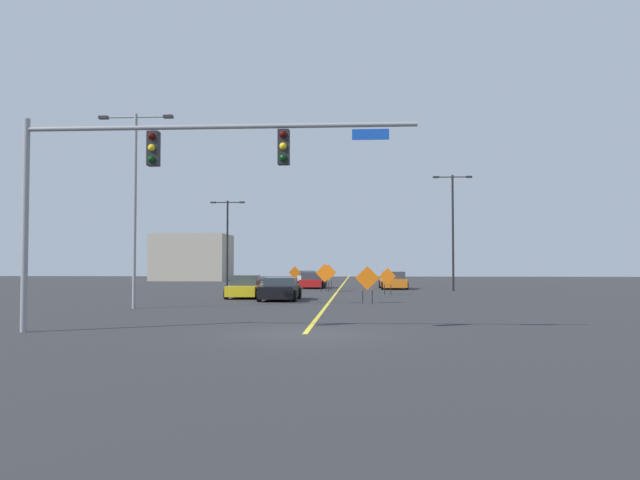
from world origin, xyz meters
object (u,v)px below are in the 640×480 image
street_lamp_near_right (227,236)px  car_orange_distant (393,281)px  car_red_near (313,280)px  car_black_passing (280,289)px  street_lamp_near_left (135,194)px  street_lamp_far_right (453,223)px  construction_sign_left_shoulder (388,278)px  traffic_signal_assembly (156,167)px  construction_sign_median_near (328,274)px  construction_sign_right_shoulder (325,274)px  car_white_approaching (307,277)px  construction_sign_median_far (367,280)px  car_yellow_mid (245,287)px  construction_sign_right_lane (295,274)px

street_lamp_near_right → car_orange_distant: bearing=-3.2°
car_red_near → car_black_passing: 17.19m
street_lamp_near_left → car_orange_distant: (13.22, 23.15, -4.64)m
street_lamp_far_right → car_black_passing: 17.60m
street_lamp_near_left → street_lamp_far_right: (17.55, 19.47, -0.19)m
construction_sign_left_shoulder → car_red_near: 12.24m
traffic_signal_assembly → construction_sign_median_near: traffic_signal_assembly is taller
street_lamp_near_right → construction_sign_right_shoulder: 11.34m
street_lamp_near_right → street_lamp_far_right: street_lamp_far_right is taller
construction_sign_right_shoulder → car_white_approaching: (-3.24, 23.80, -0.68)m
street_lamp_near_right → construction_sign_right_shoulder: (8.64, -6.66, -3.10)m
car_red_near → construction_sign_median_far: bearing=-77.6°
construction_sign_median_near → car_red_near: bearing=109.1°
car_white_approaching → traffic_signal_assembly: bearing=-90.4°
car_orange_distant → street_lamp_near_left: bearing=-119.7°
construction_sign_left_shoulder → car_yellow_mid: construction_sign_left_shoulder is taller
construction_sign_median_far → construction_sign_right_lane: bearing=104.6°
construction_sign_median_far → street_lamp_far_right: bearing=65.9°
construction_sign_left_shoulder → car_orange_distant: 9.73m
construction_sign_right_shoulder → car_red_near: size_ratio=0.50×
construction_sign_right_shoulder → car_red_near: 7.12m
construction_sign_median_near → construction_sign_median_far: bearing=-79.6°
construction_sign_left_shoulder → car_black_passing: bearing=-134.9°
traffic_signal_assembly → construction_sign_median_near: bearing=82.7°
construction_sign_median_far → construction_sign_left_shoulder: 9.08m
street_lamp_near_right → car_yellow_mid: 15.67m
construction_sign_median_near → street_lamp_far_right: bearing=-1.6°
street_lamp_far_right → car_orange_distant: (-4.34, 3.68, -4.45)m
street_lamp_far_right → car_red_near: 12.82m
traffic_signal_assembly → car_red_near: size_ratio=2.90×
car_black_passing → traffic_signal_assembly: bearing=-95.5°
car_red_near → car_black_passing: car_red_near is taller
street_lamp_near_left → car_white_approaching: street_lamp_near_left is taller
construction_sign_median_near → construction_sign_median_far: 15.49m
street_lamp_near_right → car_white_approaching: bearing=72.5°
construction_sign_median_far → construction_sign_right_shoulder: construction_sign_right_shoulder is taller
car_black_passing → street_lamp_far_right: bearing=46.9°
construction_sign_left_shoulder → car_black_passing: (-6.39, -6.42, -0.53)m
street_lamp_near_left → construction_sign_median_near: bearing=67.8°
car_yellow_mid → car_red_near: bearing=78.5°
construction_sign_right_lane → car_white_approaching: size_ratio=0.41×
street_lamp_far_right → construction_sign_left_shoulder: size_ratio=4.93×
traffic_signal_assembly → street_lamp_near_right: street_lamp_near_right is taller
street_lamp_near_right → construction_sign_left_shoulder: bearing=-38.7°
traffic_signal_assembly → construction_sign_median_near: size_ratio=5.95×
construction_sign_left_shoulder → car_orange_distant: bearing=84.8°
car_white_approaching → car_yellow_mid: 31.78m
street_lamp_near_left → construction_sign_median_near: 21.71m
construction_sign_left_shoulder → car_red_near: (-5.81, 10.76, -0.48)m
street_lamp_near_left → car_red_near: street_lamp_near_left is taller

